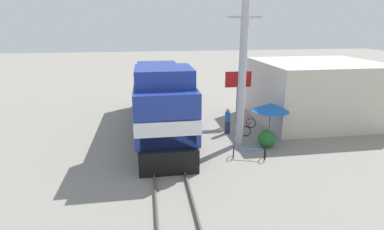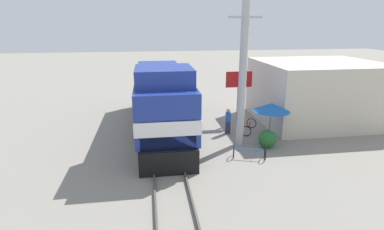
{
  "view_description": "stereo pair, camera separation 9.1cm",
  "coord_description": "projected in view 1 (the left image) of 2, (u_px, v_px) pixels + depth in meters",
  "views": [
    {
      "loc": [
        -0.89,
        -16.97,
        6.81
      ],
      "look_at": [
        1.2,
        -3.53,
        2.62
      ],
      "focal_mm": 28.0,
      "sensor_mm": 36.0,
      "label": 1
    },
    {
      "loc": [
        -0.8,
        -16.99,
        6.81
      ],
      "look_at": [
        1.2,
        -3.53,
        2.62
      ],
      "focal_mm": 28.0,
      "sensor_mm": 36.0,
      "label": 2
    }
  ],
  "objects": [
    {
      "name": "billboard_sign",
      "position": [
        238.0,
        84.0,
        20.61
      ],
      "size": [
        1.84,
        0.12,
        3.66
      ],
      "color": "#595959",
      "rests_on": "ground_plane"
    },
    {
      "name": "locomotive",
      "position": [
        161.0,
        101.0,
        19.18
      ],
      "size": [
        3.09,
        13.19,
        4.69
      ],
      "color": "black",
      "rests_on": "ground_plane"
    },
    {
      "name": "bicycle",
      "position": [
        248.0,
        127.0,
        19.47
      ],
      "size": [
        1.46,
        1.81,
        0.68
      ],
      "rotation": [
        0.0,
        0.0,
        2.6
      ],
      "color": "black",
      "rests_on": "ground_plane"
    },
    {
      "name": "rail_near",
      "position": [
        152.0,
        140.0,
        18.04
      ],
      "size": [
        0.08,
        33.96,
        0.15
      ],
      "primitive_type": "cube",
      "color": "#4C4742",
      "rests_on": "ground_plane"
    },
    {
      "name": "person_bystander",
      "position": [
        228.0,
        120.0,
        19.06
      ],
      "size": [
        0.34,
        0.34,
        1.67
      ],
      "color": "#2D3347",
      "rests_on": "ground_plane"
    },
    {
      "name": "shrub_cluster",
      "position": [
        267.0,
        139.0,
        17.04
      ],
      "size": [
        1.02,
        1.02,
        1.02
      ],
      "primitive_type": "sphere",
      "color": "#236028",
      "rests_on": "ground_plane"
    },
    {
      "name": "utility_pole",
      "position": [
        242.0,
        75.0,
        16.39
      ],
      "size": [
        1.8,
        0.43,
        8.07
      ],
      "color": "#B2B2AD",
      "rests_on": "ground_plane"
    },
    {
      "name": "rail_far",
      "position": [
        175.0,
        138.0,
        18.25
      ],
      "size": [
        0.08,
        33.96,
        0.15
      ],
      "primitive_type": "cube",
      "color": "#4C4742",
      "rests_on": "ground_plane"
    },
    {
      "name": "bicycle_spare",
      "position": [
        249.0,
        152.0,
        15.64
      ],
      "size": [
        1.78,
        1.14,
        0.64
      ],
      "rotation": [
        0.0,
        0.0,
        1.25
      ],
      "color": "black",
      "rests_on": "ground_plane"
    },
    {
      "name": "vendor_umbrella",
      "position": [
        271.0,
        107.0,
        17.57
      ],
      "size": [
        2.18,
        2.18,
        2.33
      ],
      "color": "#4C4C4C",
      "rests_on": "ground_plane"
    },
    {
      "name": "ground_plane",
      "position": [
        164.0,
        140.0,
        18.16
      ],
      "size": [
        120.0,
        120.0,
        0.0
      ],
      "primitive_type": "plane",
      "color": "gray"
    },
    {
      "name": "building_block_distant",
      "position": [
        315.0,
        91.0,
        21.43
      ],
      "size": [
        8.06,
        7.0,
        4.24
      ],
      "primitive_type": "cube",
      "color": "beige",
      "rests_on": "ground_plane"
    }
  ]
}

